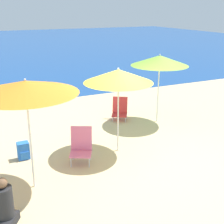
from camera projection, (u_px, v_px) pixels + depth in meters
name	position (u px, v px, depth m)	size (l,w,h in m)	color
ground_plane	(133.00, 154.00, 7.90)	(60.00, 60.00, 0.00)	#D1BA89
sea_water	(2.00, 46.00, 29.77)	(60.00, 40.00, 0.01)	#19478C
beach_umbrella_yellow	(118.00, 76.00, 7.46)	(1.69, 1.69, 2.16)	white
beach_umbrella_lime	(160.00, 61.00, 9.51)	(1.77, 1.77, 2.18)	white
beach_umbrella_orange	(26.00, 87.00, 5.79)	(2.00, 2.00, 2.29)	white
beach_chair_pink	(81.00, 145.00, 7.39)	(0.66, 0.65, 0.86)	silver
beach_chair_red	(120.00, 109.00, 10.23)	(0.69, 0.71, 0.72)	silver
person_seated_near	(5.00, 206.00, 5.23)	(0.48, 0.50, 0.90)	#262628
backpack_blue	(23.00, 151.00, 7.59)	(0.28, 0.25, 0.43)	blue
water_bottle	(81.00, 136.00, 8.77)	(0.06, 0.06, 0.23)	#4CB266
seagull	(9.00, 106.00, 11.27)	(0.27, 0.11, 0.23)	gold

